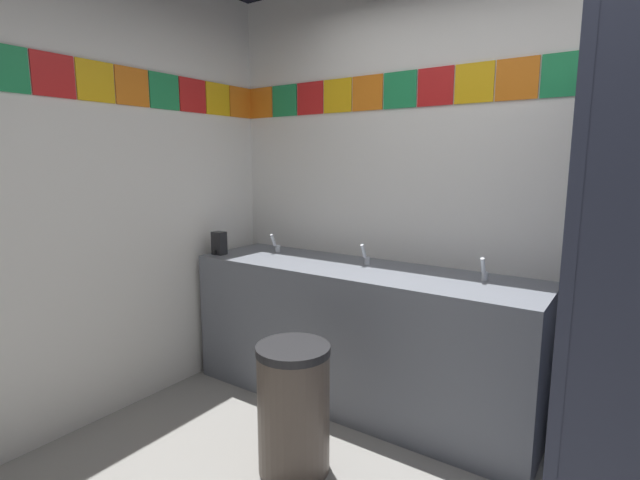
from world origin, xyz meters
name	(u,v)px	position (x,y,z in m)	size (l,w,h in m)	color
wall_back	(511,193)	(0.00, 1.51, 1.34)	(3.87, 0.09, 2.68)	white
wall_side	(60,194)	(-1.98, 0.00, 1.34)	(0.09, 2.95, 2.68)	white
vanity_counter	(357,333)	(-0.79, 1.17, 0.45)	(2.20, 0.61, 0.87)	slate
faucet_left	(276,245)	(-1.52, 1.26, 0.93)	(0.04, 0.10, 0.14)	silver
faucet_center	(366,257)	(-0.79, 1.26, 0.93)	(0.04, 0.10, 0.14)	silver
faucet_right	(484,272)	(-0.06, 1.26, 0.93)	(0.04, 0.10, 0.14)	silver
soap_dispenser	(219,243)	(-1.81, 0.98, 0.95)	(0.09, 0.09, 0.16)	black
stall_divider	(639,308)	(0.64, 0.52, 1.04)	(0.92, 1.40, 2.09)	#33384C
trash_bin	(294,408)	(-0.70, 0.39, 0.32)	(0.36, 0.36, 0.65)	brown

